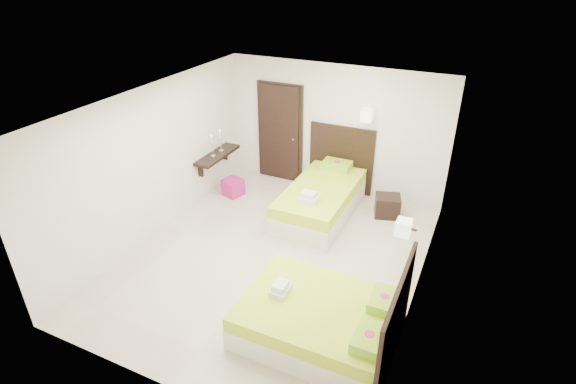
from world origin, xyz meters
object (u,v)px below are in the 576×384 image
at_px(bed_single, 323,196).
at_px(nightstand, 387,206).
at_px(ottoman, 233,187).
at_px(bed_double, 325,320).

height_order(bed_single, nightstand, bed_single).
bearing_deg(ottoman, nightstand, 9.75).
relative_size(bed_single, bed_double, 1.14).
bearing_deg(bed_double, ottoman, 137.32).
distance_m(bed_double, ottoman, 4.19).
distance_m(nightstand, ottoman, 3.12).
distance_m(bed_double, nightstand, 3.37).
bearing_deg(bed_single, bed_double, -68.49).
bearing_deg(nightstand, bed_single, -177.97).
relative_size(nightstand, ottoman, 1.29).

